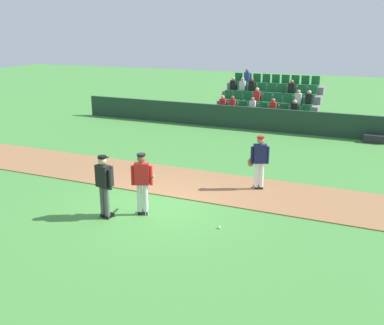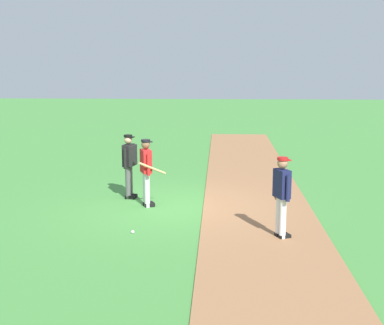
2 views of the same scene
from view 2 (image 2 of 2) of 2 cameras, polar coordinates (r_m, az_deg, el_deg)
name	(u,v)px [view 2 (image 2 of 2)]	position (r m, az deg, el deg)	size (l,w,h in m)	color
ground_plane	(167,207)	(14.08, -2.64, -4.71)	(80.00, 80.00, 0.00)	#42843A
infield_dirt_path	(257,208)	(14.04, 6.85, -4.75)	(28.00, 2.76, 0.03)	#936642
batter_red_jersey	(146,170)	(13.96, -4.83, -0.79)	(0.75, 0.69, 1.76)	silver
umpire_home_plate	(129,163)	(14.85, -6.61, 0.00)	(0.58, 0.37, 1.76)	#4C4C4C
runner_navy_jersey	(281,194)	(11.57, 9.40, -3.34)	(0.66, 0.41, 1.76)	white
baseball	(133,232)	(12.03, -6.26, -7.28)	(0.07, 0.07, 0.07)	white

